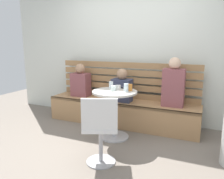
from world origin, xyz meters
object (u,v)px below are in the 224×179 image
at_px(cup_glass_tall, 126,88).
at_px(plate_small, 119,93).
at_px(white_chair, 100,128).
at_px(cafe_table, 115,105).
at_px(person_child_left, 122,87).
at_px(person_adult, 174,85).
at_px(phone_on_table, 121,88).
at_px(cup_ceramic_white, 118,87).
at_px(cup_water_clear, 111,85).
at_px(cup_tumbler_orange, 130,87).
at_px(cup_glass_short, 113,88).
at_px(person_child_middle, 81,82).
at_px(booth_bench, 121,112).

bearing_deg(cup_glass_tall, plate_small, -115.33).
bearing_deg(white_chair, cafe_table, 101.29).
xyz_separation_m(person_child_left, plate_small, (0.21, -0.65, 0.05)).
bearing_deg(person_adult, white_chair, -113.41).
height_order(cafe_table, phone_on_table, phone_on_table).
distance_m(cup_glass_tall, cup_ceramic_white, 0.19).
xyz_separation_m(cup_glass_tall, cup_water_clear, (-0.31, 0.14, -0.01)).
distance_m(person_adult, cup_tumbler_orange, 0.75).
xyz_separation_m(cup_glass_short, cup_water_clear, (-0.12, 0.17, 0.02)).
relative_size(white_chair, phone_on_table, 6.07).
xyz_separation_m(person_child_middle, cup_tumbler_orange, (1.18, -0.50, 0.08)).
bearing_deg(cup_glass_tall, cup_ceramic_white, 152.09).
xyz_separation_m(booth_bench, phone_on_table, (0.12, -0.31, 0.52)).
relative_size(cafe_table, plate_small, 4.35).
distance_m(cup_ceramic_white, plate_small, 0.23).
relative_size(booth_bench, cup_glass_tall, 22.50).
height_order(person_child_middle, cup_water_clear, person_child_middle).
bearing_deg(cafe_table, person_child_left, 99.62).
relative_size(cafe_table, cup_glass_tall, 6.17).
relative_size(cup_glass_short, cup_tumbler_orange, 0.80).
bearing_deg(cup_glass_tall, booth_bench, 117.90).
xyz_separation_m(booth_bench, white_chair, (0.28, -1.38, 0.24)).
xyz_separation_m(person_child_middle, cup_ceramic_white, (0.99, -0.51, 0.06)).
bearing_deg(cup_tumbler_orange, cup_water_clear, 170.72).
distance_m(person_child_left, cup_tumbler_orange, 0.54).
relative_size(booth_bench, plate_small, 15.88).
bearing_deg(person_adult, cup_glass_short, -142.41).
bearing_deg(booth_bench, cafe_table, -78.25).
bearing_deg(person_child_middle, cup_water_clear, -28.06).
relative_size(booth_bench, cafe_table, 3.65).
distance_m(cup_tumbler_orange, cup_water_clear, 0.34).
xyz_separation_m(person_adult, person_child_middle, (-1.74, 0.02, -0.08)).
bearing_deg(cup_tumbler_orange, person_child_middle, 156.87).
height_order(booth_bench, phone_on_table, phone_on_table).
bearing_deg(cup_glass_short, person_child_left, 97.86).
distance_m(cup_tumbler_orange, phone_on_table, 0.26).
distance_m(white_chair, person_adult, 1.57).
relative_size(person_adult, cup_tumbler_orange, 7.87).
distance_m(person_child_left, cup_ceramic_white, 0.46).
bearing_deg(person_child_left, plate_small, -72.09).
distance_m(person_child_middle, cup_tumbler_orange, 1.28).
xyz_separation_m(booth_bench, cup_water_clear, (-0.01, -0.41, 0.57)).
height_order(cup_tumbler_orange, plate_small, cup_tumbler_orange).
bearing_deg(cup_water_clear, cafe_table, -51.29).
bearing_deg(person_child_middle, person_adult, -0.50).
bearing_deg(person_adult, cup_ceramic_white, -147.11).
xyz_separation_m(white_chair, person_adult, (0.61, 1.41, 0.33)).
distance_m(cup_glass_tall, cup_water_clear, 0.34).
relative_size(cup_water_clear, phone_on_table, 0.79).
bearing_deg(plate_small, cup_water_clear, 133.15).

